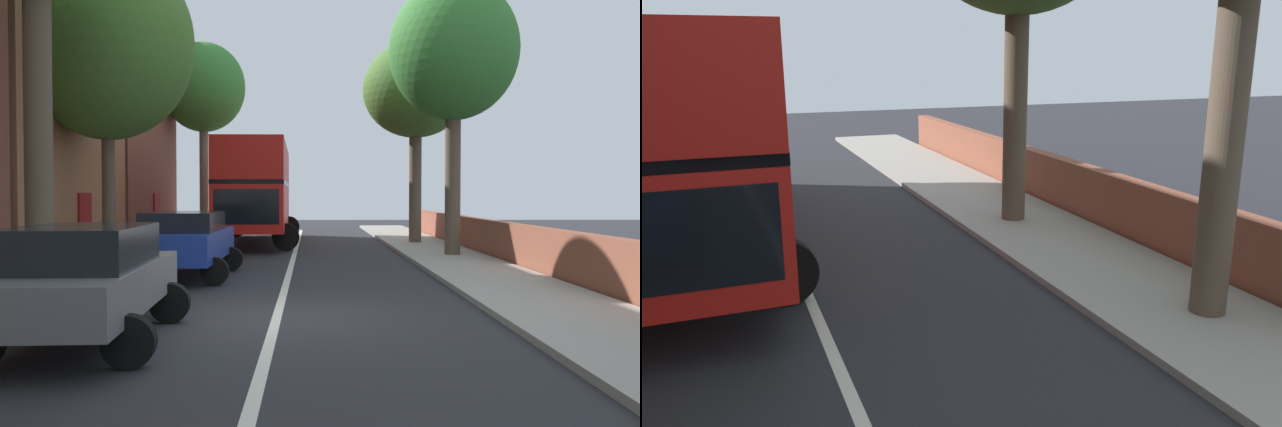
% 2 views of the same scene
% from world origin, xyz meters
% --- Properties ---
extents(double_decker_bus, '(3.70, 11.33, 4.06)m').
position_xyz_m(double_decker_bus, '(-1.70, 16.76, 2.36)').
color(double_decker_bus, red).
rests_on(double_decker_bus, ground).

